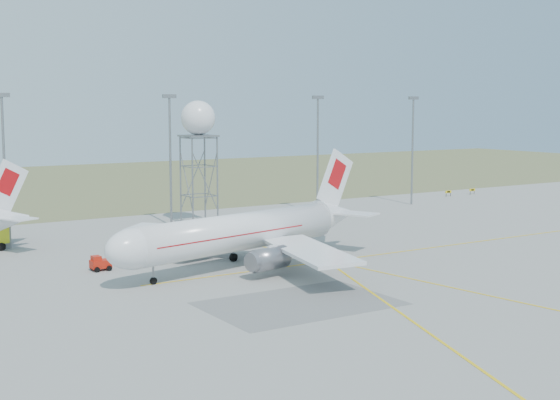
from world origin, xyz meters
TOP-DOWN VIEW (x-y plane):
  - grass_strip at (0.00, 140.00)m, footprint 400.00×120.00m
  - mast_a at (-35.00, 66.00)m, footprint 2.20×0.50m
  - mast_b at (-10.00, 66.00)m, footprint 2.20×0.50m
  - mast_c at (18.00, 66.00)m, footprint 2.20×0.50m
  - mast_d at (40.00, 66.00)m, footprint 2.20×0.50m
  - taxi_sign_near at (55.60, 72.00)m, footprint 1.60×0.17m
  - taxi_sign_far at (62.60, 72.00)m, footprint 1.60×0.17m
  - airliner_main at (-16.22, 32.85)m, footprint 38.43×36.66m
  - radar_tower at (-5.57, 65.08)m, footprint 5.41×5.41m
  - baggage_tug at (-30.89, 39.69)m, footprint 2.27×1.83m

SIDE VIEW (x-z plane):
  - grass_strip at x=0.00m, z-range 0.00..0.03m
  - baggage_tug at x=-30.89m, z-range -0.21..1.53m
  - taxi_sign_near at x=55.60m, z-range 0.29..1.49m
  - taxi_sign_far at x=62.60m, z-range 0.29..1.49m
  - airliner_main at x=-16.22m, z-range -2.55..10.63m
  - radar_tower at x=-5.57m, z-range 1.20..20.76m
  - mast_a at x=-35.00m, z-range 1.82..22.32m
  - mast_b at x=-10.00m, z-range 1.82..22.32m
  - mast_c at x=18.00m, z-range 1.82..22.32m
  - mast_d at x=40.00m, z-range 1.82..22.32m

